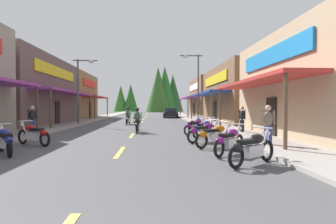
{
  "coord_description": "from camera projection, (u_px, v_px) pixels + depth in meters",
  "views": [
    {
      "loc": [
        1.18,
        -0.89,
        1.65
      ],
      "look_at": [
        2.74,
        26.8,
        1.04
      ],
      "focal_mm": 28.44,
      "sensor_mm": 36.0,
      "label": 1
    }
  ],
  "objects": [
    {
      "name": "storefront_left_far",
      "position": [
        62.0,
        96.0,
        36.15
      ],
      "size": [
        9.22,
        10.29,
        6.05
      ],
      "color": "olive",
      "rests_on": "ground"
    },
    {
      "name": "motorcycle_parked_left_2",
      "position": [
        5.0,
        140.0,
        9.02
      ],
      "size": [
        1.37,
        1.76,
        1.04
      ],
      "rotation": [
        0.0,
        0.0,
        2.22
      ],
      "color": "black",
      "rests_on": "ground"
    },
    {
      "name": "motorcycle_parked_left_3",
      "position": [
        34.0,
        134.0,
        11.14
      ],
      "size": [
        1.85,
        1.25,
        1.04
      ],
      "rotation": [
        0.0,
        0.0,
        2.57
      ],
      "color": "black",
      "rests_on": "ground"
    },
    {
      "name": "ground",
      "position": [
        143.0,
        120.0,
        31.84
      ],
      "size": [
        9.77,
        92.07,
        0.1
      ],
      "primitive_type": "cube",
      "color": "#4C4C4F"
    },
    {
      "name": "motorcycle_parked_right_5",
      "position": [
        195.0,
        126.0,
        15.4
      ],
      "size": [
        1.6,
        1.57,
        1.04
      ],
      "rotation": [
        0.0,
        0.0,
        0.78
      ],
      "color": "black",
      "rests_on": "ground"
    },
    {
      "name": "motorcycle_parked_right_4",
      "position": [
        204.0,
        128.0,
        13.93
      ],
      "size": [
        1.54,
        1.63,
        1.04
      ],
      "rotation": [
        0.0,
        0.0,
        0.82
      ],
      "color": "black",
      "rests_on": "ground"
    },
    {
      "name": "motorcycle_parked_right_0",
      "position": [
        252.0,
        148.0,
        7.41
      ],
      "size": [
        1.79,
        1.34,
        1.04
      ],
      "rotation": [
        0.0,
        0.0,
        0.63
      ],
      "color": "black",
      "rests_on": "ground"
    },
    {
      "name": "storefront_left_middle",
      "position": [
        17.0,
        91.0,
        23.68
      ],
      "size": [
        8.84,
        13.22,
        6.05
      ],
      "color": "brown",
      "rests_on": "ground"
    },
    {
      "name": "storefront_right_middle",
      "position": [
        257.0,
        95.0,
        27.05
      ],
      "size": [
        10.51,
        12.66,
        5.57
      ],
      "color": "brown",
      "rests_on": "ground"
    },
    {
      "name": "motorcycle_parked_right_3",
      "position": [
        205.0,
        132.0,
        12.15
      ],
      "size": [
        1.85,
        1.25,
        1.04
      ],
      "rotation": [
        0.0,
        0.0,
        0.57
      ],
      "color": "black",
      "rests_on": "ground"
    },
    {
      "name": "parked_car_curbside",
      "position": [
        171.0,
        113.0,
        38.15
      ],
      "size": [
        2.13,
        4.33,
        1.4
      ],
      "rotation": [
        0.0,
        0.0,
        1.55
      ],
      "color": "black",
      "rests_on": "ground"
    },
    {
      "name": "streetlamp_left",
      "position": [
        82.0,
        82.0,
        22.91
      ],
      "size": [
        2.07,
        0.3,
        5.69
      ],
      "color": "#474C51",
      "rests_on": "ground"
    },
    {
      "name": "sidewalk_left",
      "position": [
        91.0,
        120.0,
        31.49
      ],
      "size": [
        2.57,
        92.07,
        0.12
      ],
      "primitive_type": "cube",
      "color": "gray",
      "rests_on": "ground"
    },
    {
      "name": "rider_cruising_trailing",
      "position": [
        128.0,
        117.0,
        23.92
      ],
      "size": [
        0.6,
        2.14,
        1.57
      ],
      "rotation": [
        0.0,
        0.0,
        1.51
      ],
      "color": "black",
      "rests_on": "ground"
    },
    {
      "name": "pedestrian_waiting",
      "position": [
        32.0,
        118.0,
        15.12
      ],
      "size": [
        0.4,
        0.51,
        1.68
      ],
      "rotation": [
        0.0,
        0.0,
        2.62
      ],
      "color": "#333F8C",
      "rests_on": "ground"
    },
    {
      "name": "rider_cruising_lead",
      "position": [
        137.0,
        122.0,
        16.54
      ],
      "size": [
        0.6,
        2.14,
        1.57
      ],
      "rotation": [
        0.0,
        0.0,
        1.58
      ],
      "color": "black",
      "rests_on": "ground"
    },
    {
      "name": "pedestrian_by_shop",
      "position": [
        268.0,
        123.0,
        10.63
      ],
      "size": [
        0.57,
        0.28,
        1.7
      ],
      "rotation": [
        0.0,
        0.0,
        4.64
      ],
      "color": "#333F8C",
      "rests_on": "ground"
    },
    {
      "name": "storefront_right_nearest",
      "position": [
        328.0,
        85.0,
        14.17
      ],
      "size": [
        8.02,
        10.59,
        5.51
      ],
      "color": "tan",
      "rests_on": "ground"
    },
    {
      "name": "streetlamp_right",
      "position": [
        195.0,
        79.0,
        24.1
      ],
      "size": [
        2.07,
        0.3,
        6.32
      ],
      "color": "#474C51",
      "rests_on": "ground"
    },
    {
      "name": "motorcycle_parked_right_2",
      "position": [
        215.0,
        135.0,
        10.66
      ],
      "size": [
        1.88,
        1.19,
        1.04
      ],
      "rotation": [
        0.0,
        0.0,
        0.54
      ],
      "color": "black",
      "rests_on": "ground"
    },
    {
      "name": "sidewalk_right",
      "position": [
        194.0,
        119.0,
        32.18
      ],
      "size": [
        2.57,
        92.07,
        0.12
      ],
      "primitive_type": "cube",
      "color": "#9E9991",
      "rests_on": "ground"
    },
    {
      "name": "motorcycle_parked_right_6",
      "position": [
        197.0,
        124.0,
        16.89
      ],
      "size": [
        1.37,
        1.77,
        1.04
      ],
      "rotation": [
        0.0,
        0.0,
        0.92
      ],
      "color": "black",
      "rests_on": "ground"
    },
    {
      "name": "treeline_backdrop",
      "position": [
        158.0,
        92.0,
        77.57
      ],
      "size": [
        21.12,
        12.91,
        13.31
      ],
      "color": "#276423",
      "rests_on": "ground"
    },
    {
      "name": "centerline_dashes",
      "position": [
        144.0,
        119.0,
        33.73
      ],
      "size": [
        0.16,
        65.32,
        0.01
      ],
      "color": "#E0C64C",
      "rests_on": "ground"
    },
    {
      "name": "motorcycle_parked_right_1",
      "position": [
        229.0,
        140.0,
        9.0
      ],
      "size": [
        1.51,
        1.65,
        1.04
      ],
      "rotation": [
        0.0,
        0.0,
        0.83
      ],
      "color": "black",
      "rests_on": "ground"
    },
    {
      "name": "pedestrian_browsing",
      "position": [
        242.0,
        118.0,
        15.9
      ],
      "size": [
        0.36,
        0.55,
        1.65
      ],
      "rotation": [
        0.0,
        0.0,
        0.32
      ],
      "color": "black",
      "rests_on": "ground"
    },
    {
      "name": "storefront_right_far",
      "position": [
        214.0,
        98.0,
        40.88
      ],
      "size": [
        8.22,
        11.68,
        5.82
      ],
      "color": "brown",
      "rests_on": "ground"
    }
  ]
}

